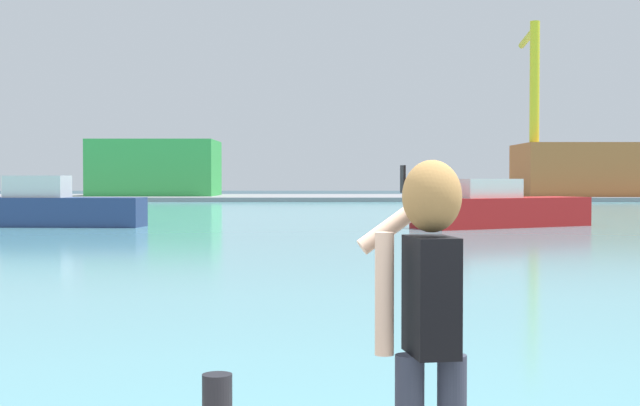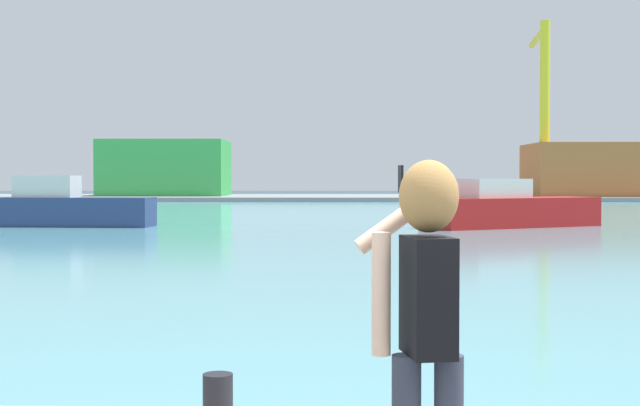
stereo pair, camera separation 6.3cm
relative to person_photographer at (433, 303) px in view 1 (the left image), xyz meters
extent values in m
plane|color=#334751|center=(0.20, 50.20, -1.74)|extent=(220.00, 220.00, 0.00)
cube|color=#599EA8|center=(0.20, 52.20, -1.73)|extent=(140.00, 100.00, 0.02)
cube|color=gray|center=(0.20, 92.20, -1.52)|extent=(140.00, 20.00, 0.44)
cube|color=black|center=(0.01, 0.00, 0.03)|extent=(0.25, 0.37, 0.56)
sphere|color=#E0B293|center=(0.01, 0.00, 0.49)|extent=(0.22, 0.22, 0.22)
ellipsoid|color=olive|center=(0.01, -0.02, 0.50)|extent=(0.28, 0.26, 0.34)
cylinder|color=#E0B293|center=(-0.21, 0.00, 0.04)|extent=(0.09, 0.09, 0.58)
cylinder|color=#E0B293|center=(-0.07, 0.21, 0.41)|extent=(0.53, 0.17, 0.40)
cube|color=black|center=(-0.09, 0.32, 0.58)|extent=(0.02, 0.07, 0.14)
cylinder|color=black|center=(-1.19, 1.63, -0.88)|extent=(0.20, 0.20, 0.36)
cube|color=navy|center=(-13.02, 37.95, -1.02)|extent=(8.26, 2.68, 1.39)
cube|color=silver|center=(-14.03, 38.03, 0.20)|extent=(2.95, 1.78, 1.04)
cube|color=#B21919|center=(8.15, 37.68, -1.02)|extent=(9.04, 6.47, 1.39)
cube|color=silver|center=(7.17, 37.16, 0.12)|extent=(3.65, 3.17, 0.89)
cube|color=green|center=(-18.48, 92.44, 1.70)|extent=(13.32, 9.69, 6.01)
cube|color=#B26633|center=(27.63, 89.82, 1.47)|extent=(13.83, 10.05, 5.54)
cylinder|color=yellow|center=(21.71, 87.53, 7.76)|extent=(1.00, 1.00, 18.12)
cylinder|color=yellow|center=(22.32, 93.22, 16.02)|extent=(1.91, 11.45, 0.70)
camera|label=1|loc=(-0.51, -4.15, 0.59)|focal=49.62mm
camera|label=2|loc=(-0.45, -4.15, 0.59)|focal=49.62mm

